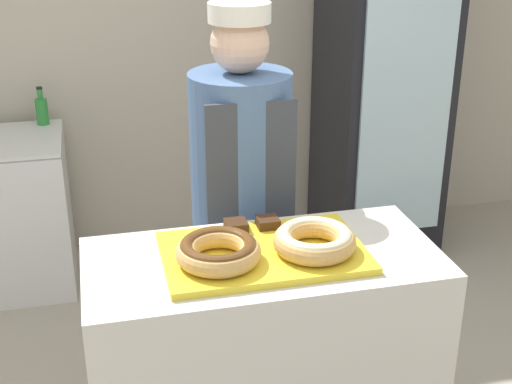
% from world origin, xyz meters
% --- Properties ---
extents(wall_back, '(8.00, 0.06, 2.70)m').
position_xyz_m(wall_back, '(0.00, 2.13, 1.35)').
color(wall_back, '#BCB29E').
rests_on(wall_back, ground_plane).
extents(display_counter, '(1.14, 0.54, 0.94)m').
position_xyz_m(display_counter, '(0.00, 0.00, 0.47)').
color(display_counter, beige).
rests_on(display_counter, ground_plane).
extents(serving_tray, '(0.64, 0.41, 0.02)m').
position_xyz_m(serving_tray, '(0.00, 0.00, 0.96)').
color(serving_tray, yellow).
rests_on(serving_tray, display_counter).
extents(donut_chocolate_glaze, '(0.26, 0.26, 0.07)m').
position_xyz_m(donut_chocolate_glaze, '(-0.15, -0.05, 1.01)').
color(donut_chocolate_glaze, tan).
rests_on(donut_chocolate_glaze, serving_tray).
extents(donut_light_glaze, '(0.26, 0.26, 0.07)m').
position_xyz_m(donut_light_glaze, '(0.15, -0.05, 1.01)').
color(donut_light_glaze, tan).
rests_on(donut_light_glaze, serving_tray).
extents(brownie_back_left, '(0.07, 0.07, 0.03)m').
position_xyz_m(brownie_back_left, '(-0.05, 0.16, 0.98)').
color(brownie_back_left, '#382111').
rests_on(brownie_back_left, serving_tray).
extents(brownie_back_right, '(0.07, 0.07, 0.03)m').
position_xyz_m(brownie_back_right, '(0.05, 0.16, 0.98)').
color(brownie_back_right, '#382111').
rests_on(brownie_back_right, serving_tray).
extents(baker_person, '(0.39, 0.39, 1.65)m').
position_xyz_m(baker_person, '(0.05, 0.57, 0.86)').
color(baker_person, '#4C4C51').
rests_on(baker_person, ground_plane).
extents(beverage_fridge, '(0.61, 0.68, 2.00)m').
position_xyz_m(beverage_fridge, '(1.13, 1.73, 1.00)').
color(beverage_fridge, black).
rests_on(beverage_fridge, ground_plane).
extents(bottle_green, '(0.07, 0.07, 0.21)m').
position_xyz_m(bottle_green, '(-0.75, 1.96, 0.91)').
color(bottle_green, '#2D8C38').
rests_on(bottle_green, chest_freezer).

